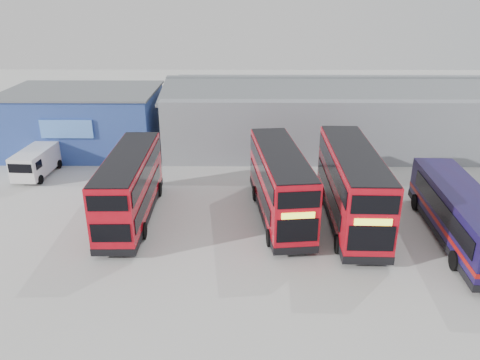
# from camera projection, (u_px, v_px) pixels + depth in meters

# --- Properties ---
(ground_plane) EXTENTS (120.00, 120.00, 0.00)m
(ground_plane) POSITION_uv_depth(u_px,v_px,m) (257.00, 266.00, 23.27)
(ground_plane) COLOR #ABABA6
(ground_plane) RESTS_ON ground
(office_block) EXTENTS (12.30, 8.32, 5.12)m
(office_block) POSITION_uv_depth(u_px,v_px,m) (84.00, 120.00, 39.03)
(office_block) COLOR navy
(office_block) RESTS_ON ground
(maintenance_shed) EXTENTS (30.50, 12.00, 5.89)m
(maintenance_shed) POSITION_uv_depth(u_px,v_px,m) (343.00, 114.00, 40.70)
(maintenance_shed) COLOR gray
(maintenance_shed) RESTS_ON ground
(double_decker_left) EXTENTS (2.55, 9.55, 4.01)m
(double_decker_left) POSITION_uv_depth(u_px,v_px,m) (130.00, 188.00, 27.29)
(double_decker_left) COLOR red
(double_decker_left) RESTS_ON ground
(double_decker_centre) EXTENTS (3.41, 10.00, 4.15)m
(double_decker_centre) POSITION_uv_depth(u_px,v_px,m) (280.00, 185.00, 27.53)
(double_decker_centre) COLOR red
(double_decker_centre) RESTS_ON ground
(double_decker_right) EXTENTS (2.85, 10.50, 4.41)m
(double_decker_right) POSITION_uv_depth(u_px,v_px,m) (351.00, 187.00, 26.87)
(double_decker_right) COLOR red
(double_decker_right) RESTS_ON ground
(single_decker_blue) EXTENTS (3.06, 10.78, 2.89)m
(single_decker_blue) POSITION_uv_depth(u_px,v_px,m) (460.00, 217.00, 25.12)
(single_decker_blue) COLOR #110E40
(single_decker_blue) RESTS_ON ground
(panel_van) EXTENTS (2.19, 4.71, 2.01)m
(panel_van) POSITION_uv_depth(u_px,v_px,m) (36.00, 161.00, 34.06)
(panel_van) COLOR silver
(panel_van) RESTS_ON ground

